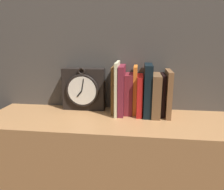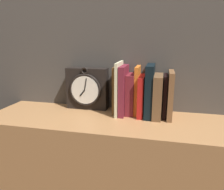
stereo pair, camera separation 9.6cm
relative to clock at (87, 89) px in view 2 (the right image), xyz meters
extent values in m
cube|color=#47423D|center=(0.16, 0.07, 0.26)|extent=(6.00, 0.05, 2.60)
cube|color=black|center=(0.00, 0.01, 0.00)|extent=(0.21, 0.06, 0.21)
torus|color=black|center=(0.00, -0.03, 0.00)|extent=(0.17, 0.01, 0.17)
cylinder|color=white|center=(0.00, -0.04, 0.00)|extent=(0.14, 0.01, 0.14)
cube|color=black|center=(-0.01, -0.04, -0.02)|extent=(0.03, 0.00, 0.03)
cube|color=black|center=(0.01, -0.04, 0.03)|extent=(0.02, 0.00, 0.06)
torus|color=black|center=(0.00, -0.03, 0.10)|extent=(0.04, 0.01, 0.04)
cube|color=brown|center=(0.16, -0.02, 0.01)|extent=(0.02, 0.12, 0.23)
cube|color=beige|center=(0.17, -0.04, 0.02)|extent=(0.01, 0.16, 0.25)
cube|color=maroon|center=(0.20, -0.04, 0.01)|extent=(0.03, 0.15, 0.23)
cube|color=maroon|center=(0.23, -0.03, -0.01)|extent=(0.04, 0.12, 0.19)
cube|color=orange|center=(0.26, -0.02, 0.01)|extent=(0.02, 0.12, 0.23)
cube|color=#B41916|center=(0.28, -0.04, -0.01)|extent=(0.03, 0.15, 0.19)
cube|color=black|center=(0.32, -0.04, 0.01)|extent=(0.04, 0.15, 0.24)
cube|color=brown|center=(0.36, -0.04, -0.01)|extent=(0.04, 0.16, 0.20)
cube|color=black|center=(0.39, -0.03, -0.01)|extent=(0.02, 0.13, 0.19)
cube|color=brown|center=(0.41, -0.04, 0.00)|extent=(0.02, 0.15, 0.21)
camera|label=1|loc=(0.28, -1.05, 0.24)|focal=35.00mm
camera|label=2|loc=(0.37, -1.03, 0.24)|focal=35.00mm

